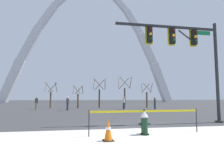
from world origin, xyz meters
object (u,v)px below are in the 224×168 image
at_px(pedestrian_walking_left, 155,103).
at_px(pedestrian_near_trees, 68,103).
at_px(traffic_cone_by_hydrant, 108,130).
at_px(fire_hydrant, 144,123).
at_px(pedestrian_walking_right, 36,103).
at_px(traffic_signal_gantry, 189,50).
at_px(pedestrian_standing_center, 124,103).
at_px(monument_arch, 91,48).

bearing_deg(pedestrian_walking_left, pedestrian_near_trees, -178.10).
bearing_deg(traffic_cone_by_hydrant, pedestrian_near_trees, 100.63).
relative_size(fire_hydrant, pedestrian_walking_right, 0.62).
relative_size(traffic_signal_gantry, pedestrian_standing_center, 4.04).
bearing_deg(pedestrian_walking_left, pedestrian_walking_right, 175.28).
distance_m(monument_arch, pedestrian_walking_right, 40.15).
distance_m(pedestrian_standing_center, pedestrian_walking_right, 10.73).
relative_size(monument_arch, pedestrian_near_trees, 35.54).
height_order(pedestrian_standing_center, pedestrian_walking_right, same).
xyz_separation_m(fire_hydrant, traffic_cone_by_hydrant, (-1.52, -0.73, -0.11)).
bearing_deg(pedestrian_near_trees, traffic_cone_by_hydrant, -79.37).
bearing_deg(pedestrian_near_trees, traffic_signal_gantry, -54.95).
height_order(traffic_cone_by_hydrant, pedestrian_standing_center, pedestrian_standing_center).
relative_size(pedestrian_standing_center, pedestrian_walking_right, 1.00).
distance_m(fire_hydrant, pedestrian_near_trees, 14.77).
bearing_deg(pedestrian_walking_right, traffic_cone_by_hydrant, -67.96).
bearing_deg(pedestrian_standing_center, pedestrian_walking_left, -4.28).
distance_m(pedestrian_walking_right, pedestrian_near_trees, 4.17).
xyz_separation_m(pedestrian_walking_left, pedestrian_standing_center, (-4.02, 0.30, 0.00)).
distance_m(traffic_cone_by_hydrant, traffic_signal_gantry, 7.37).
relative_size(monument_arch, pedestrian_standing_center, 35.54).
relative_size(pedestrian_standing_center, pedestrian_near_trees, 1.00).
xyz_separation_m(traffic_signal_gantry, pedestrian_walking_right, (-11.94, 13.09, -3.45)).
height_order(traffic_signal_gantry, pedestrian_near_trees, traffic_signal_gantry).
relative_size(traffic_signal_gantry, pedestrian_near_trees, 4.04).
distance_m(traffic_cone_by_hydrant, monument_arch, 54.73).
bearing_deg(traffic_signal_gantry, pedestrian_near_trees, 125.05).
bearing_deg(traffic_cone_by_hydrant, fire_hydrant, 25.56).
bearing_deg(traffic_signal_gantry, pedestrian_walking_right, 132.36).
height_order(monument_arch, pedestrian_near_trees, monument_arch).
xyz_separation_m(monument_arch, pedestrian_standing_center, (2.92, -36.12, -17.66)).
xyz_separation_m(traffic_cone_by_hydrant, pedestrian_standing_center, (4.04, 15.51, 0.46)).
relative_size(pedestrian_walking_left, pedestrian_near_trees, 1.00).
relative_size(traffic_cone_by_hydrant, pedestrian_walking_right, 0.46).
bearing_deg(monument_arch, traffic_signal_gantry, -85.07).
height_order(traffic_cone_by_hydrant, monument_arch, monument_arch).
bearing_deg(pedestrian_walking_left, fire_hydrant, -114.32).
distance_m(pedestrian_walking_left, pedestrian_standing_center, 4.03).
bearing_deg(traffic_cone_by_hydrant, monument_arch, 88.75).
bearing_deg(pedestrian_standing_center, traffic_cone_by_hydrant, -104.61).
bearing_deg(monument_arch, pedestrian_standing_center, -85.38).
height_order(traffic_cone_by_hydrant, pedestrian_walking_left, pedestrian_walking_left).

